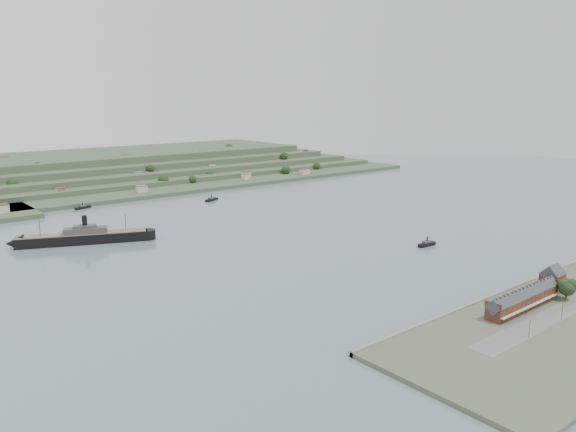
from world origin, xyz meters
TOP-DOWN VIEW (x-y plane):
  - ground at (0.00, 0.00)m, footprint 1400.00×1400.00m
  - near_shore at (0.00, -186.75)m, footprint 220.00×80.00m
  - terrace_row at (-10.00, -168.02)m, footprint 55.60×9.80m
  - gabled_building at (27.50, -164.00)m, footprint 10.40×10.18m
  - far_peninsula at (27.91, 393.10)m, footprint 760.00×309.00m
  - steamship at (-131.98, 99.58)m, footprint 96.48×48.42m
  - tugboat at (54.85, -62.23)m, footprint 15.12×4.46m
  - ferry_west at (-84.88, 225.00)m, footprint 16.14×9.24m
  - ferry_east at (29.94, 182.97)m, footprint 17.09×10.92m
  - fig_tree at (18.35, -176.45)m, footprint 10.37×8.98m

SIDE VIEW (x-z plane):
  - ground at x=0.00m, z-range 0.00..0.00m
  - near_shore at x=0.00m, z-range -0.29..2.31m
  - ferry_west at x=-84.88m, z-range -1.51..4.33m
  - ferry_east at x=29.94m, z-range -1.62..4.62m
  - tugboat at x=54.85m, z-range -1.73..5.02m
  - steamship at x=-131.98m, z-range -7.70..16.71m
  - terrace_row at x=-10.00m, z-range 1.30..12.38m
  - gabled_building at x=27.50m, z-range 1.14..15.23m
  - fig_tree at x=18.35m, z-range 3.28..14.85m
  - far_peninsula at x=27.91m, z-range -3.12..26.88m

